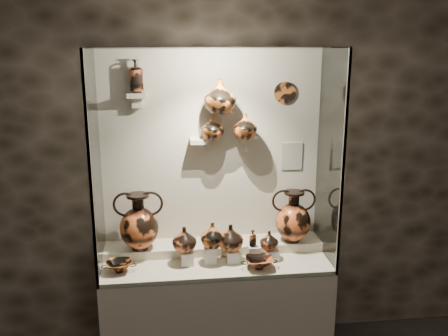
# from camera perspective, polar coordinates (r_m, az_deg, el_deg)

# --- Properties ---
(wall_back) EXTENTS (5.00, 0.02, 3.20)m
(wall_back) POSITION_cam_1_polar(r_m,az_deg,el_deg) (3.88, -1.45, 1.94)
(wall_back) COLOR #2E261C
(wall_back) RESTS_ON ground
(plinth) EXTENTS (1.70, 0.60, 0.80)m
(plinth) POSITION_cam_1_polar(r_m,az_deg,el_deg) (4.03, -0.87, -15.98)
(plinth) COLOR #BEB199
(plinth) RESTS_ON floor
(front_tier) EXTENTS (1.68, 0.58, 0.03)m
(front_tier) POSITION_cam_1_polar(r_m,az_deg,el_deg) (3.84, -0.89, -10.65)
(front_tier) COLOR beige
(front_tier) RESTS_ON plinth
(rear_tier) EXTENTS (1.70, 0.25, 0.10)m
(rear_tier) POSITION_cam_1_polar(r_m,az_deg,el_deg) (3.98, -1.17, -9.11)
(rear_tier) COLOR beige
(rear_tier) RESTS_ON plinth
(back_panel) EXTENTS (1.70, 0.03, 1.60)m
(back_panel) POSITION_cam_1_polar(r_m,az_deg,el_deg) (3.87, -1.44, 1.93)
(back_panel) COLOR #BEB199
(back_panel) RESTS_ON plinth
(glass_front) EXTENTS (1.70, 0.01, 1.60)m
(glass_front) POSITION_cam_1_polar(r_m,az_deg,el_deg) (3.28, -0.40, -0.44)
(glass_front) COLOR white
(glass_front) RESTS_ON plinth
(glass_left) EXTENTS (0.01, 0.60, 1.60)m
(glass_left) POSITION_cam_1_polar(r_m,az_deg,el_deg) (3.58, -14.52, 0.38)
(glass_left) COLOR white
(glass_left) RESTS_ON plinth
(glass_right) EXTENTS (0.01, 0.60, 1.60)m
(glass_right) POSITION_cam_1_polar(r_m,az_deg,el_deg) (3.75, 12.02, 1.17)
(glass_right) COLOR white
(glass_right) RESTS_ON plinth
(glass_top) EXTENTS (1.70, 0.60, 0.01)m
(glass_top) POSITION_cam_1_polar(r_m,az_deg,el_deg) (3.46, -1.00, 13.69)
(glass_top) COLOR white
(glass_top) RESTS_ON back_panel
(frame_post_left) EXTENTS (0.02, 0.02, 1.60)m
(frame_post_left) POSITION_cam_1_polar(r_m,az_deg,el_deg) (3.30, -15.04, -0.86)
(frame_post_left) COLOR gray
(frame_post_left) RESTS_ON plinth
(frame_post_right) EXTENTS (0.02, 0.02, 1.60)m
(frame_post_right) POSITION_cam_1_polar(r_m,az_deg,el_deg) (3.48, 13.44, 0.04)
(frame_post_right) COLOR gray
(frame_post_right) RESTS_ON plinth
(pedestal_a) EXTENTS (0.09, 0.09, 0.10)m
(pedestal_a) POSITION_cam_1_polar(r_m,az_deg,el_deg) (3.75, -4.22, -10.22)
(pedestal_a) COLOR beige
(pedestal_a) RESTS_ON front_tier
(pedestal_b) EXTENTS (0.09, 0.09, 0.13)m
(pedestal_b) POSITION_cam_1_polar(r_m,az_deg,el_deg) (3.75, -1.59, -9.91)
(pedestal_b) COLOR beige
(pedestal_b) RESTS_ON front_tier
(pedestal_c) EXTENTS (0.09, 0.09, 0.09)m
(pedestal_c) POSITION_cam_1_polar(r_m,az_deg,el_deg) (3.78, 1.02, -10.05)
(pedestal_c) COLOR beige
(pedestal_c) RESTS_ON front_tier
(pedestal_d) EXTENTS (0.09, 0.09, 0.12)m
(pedestal_d) POSITION_cam_1_polar(r_m,az_deg,el_deg) (3.80, 3.45, -9.71)
(pedestal_d) COLOR beige
(pedestal_d) RESTS_ON front_tier
(pedestal_e) EXTENTS (0.09, 0.09, 0.08)m
(pedestal_e) POSITION_cam_1_polar(r_m,az_deg,el_deg) (3.83, 5.54, -9.85)
(pedestal_e) COLOR beige
(pedestal_e) RESTS_ON front_tier
(bracket_ul) EXTENTS (0.14, 0.12, 0.04)m
(bracket_ul) POSITION_cam_1_polar(r_m,az_deg,el_deg) (3.71, -9.94, 8.19)
(bracket_ul) COLOR #BEB199
(bracket_ul) RESTS_ON back_panel
(bracket_ca) EXTENTS (0.14, 0.12, 0.04)m
(bracket_ca) POSITION_cam_1_polar(r_m,az_deg,el_deg) (3.77, -2.85, 3.11)
(bracket_ca) COLOR #BEB199
(bracket_ca) RESTS_ON back_panel
(bracket_cb) EXTENTS (0.10, 0.12, 0.04)m
(bracket_cb) POSITION_cam_1_polar(r_m,az_deg,el_deg) (3.76, 0.17, 6.18)
(bracket_cb) COLOR #BEB199
(bracket_cb) RESTS_ON back_panel
(bracket_cc) EXTENTS (0.14, 0.12, 0.04)m
(bracket_cc) POSITION_cam_1_polar(r_m,az_deg,el_deg) (3.82, 2.86, 3.25)
(bracket_cc) COLOR #BEB199
(bracket_cc) RESTS_ON back_panel
(amphora_left) EXTENTS (0.37, 0.37, 0.44)m
(amphora_left) POSITION_cam_1_polar(r_m,az_deg,el_deg) (3.81, -9.71, -6.06)
(amphora_left) COLOR #C95526
(amphora_left) RESTS_ON rear_tier
(amphora_right) EXTENTS (0.37, 0.37, 0.41)m
(amphora_right) POSITION_cam_1_polar(r_m,az_deg,el_deg) (3.94, 7.92, -5.47)
(amphora_right) COLOR #C95526
(amphora_right) RESTS_ON rear_tier
(jug_a) EXTENTS (0.21, 0.21, 0.19)m
(jug_a) POSITION_cam_1_polar(r_m,az_deg,el_deg) (3.70, -4.55, -8.12)
(jug_a) COLOR #C95526
(jug_a) RESTS_ON pedestal_a
(jug_b) EXTENTS (0.19, 0.19, 0.19)m
(jug_b) POSITION_cam_1_polar(r_m,az_deg,el_deg) (3.69, -1.32, -7.68)
(jug_b) COLOR #C25C22
(jug_b) RESTS_ON pedestal_b
(jug_c) EXTENTS (0.25, 0.25, 0.20)m
(jug_c) POSITION_cam_1_polar(r_m,az_deg,el_deg) (3.73, 0.75, -7.96)
(jug_c) COLOR #C95526
(jug_c) RESTS_ON pedestal_c
(jug_e) EXTENTS (0.14, 0.14, 0.15)m
(jug_e) POSITION_cam_1_polar(r_m,az_deg,el_deg) (3.79, 5.17, -8.23)
(jug_e) COLOR #C95526
(jug_e) RESTS_ON pedestal_e
(lekythos_small) EXTENTS (0.08, 0.08, 0.14)m
(lekythos_small) POSITION_cam_1_polar(r_m,az_deg,el_deg) (3.74, 3.30, -7.93)
(lekythos_small) COLOR #C25C22
(lekythos_small) RESTS_ON pedestal_d
(kylix_left) EXTENTS (0.29, 0.26, 0.09)m
(kylix_left) POSITION_cam_1_polar(r_m,az_deg,el_deg) (3.71, -11.91, -10.87)
(kylix_left) COLOR #C25C22
(kylix_left) RESTS_ON front_tier
(kylix_right) EXTENTS (0.30, 0.27, 0.10)m
(kylix_right) POSITION_cam_1_polar(r_m,az_deg,el_deg) (3.69, 4.04, -10.65)
(kylix_right) COLOR #C95526
(kylix_right) RESTS_ON front_tier
(lekythos_tall) EXTENTS (0.14, 0.14, 0.27)m
(lekythos_tall) POSITION_cam_1_polar(r_m,az_deg,el_deg) (3.69, -10.00, 10.54)
(lekythos_tall) COLOR #C95526
(lekythos_tall) RESTS_ON bracket_ul
(ovoid_vase_a) EXTENTS (0.21, 0.21, 0.18)m
(ovoid_vase_a) POSITION_cam_1_polar(r_m,az_deg,el_deg) (3.72, -1.32, 4.66)
(ovoid_vase_a) COLOR #C25C22
(ovoid_vase_a) RESTS_ON bracket_ca
(ovoid_vase_b) EXTENTS (0.30, 0.30, 0.25)m
(ovoid_vase_b) POSITION_cam_1_polar(r_m,az_deg,el_deg) (3.66, -0.46, 8.19)
(ovoid_vase_b) COLOR #C25C22
(ovoid_vase_b) RESTS_ON bracket_cb
(ovoid_vase_c) EXTENTS (0.21, 0.21, 0.19)m
(ovoid_vase_c) POSITION_cam_1_polar(r_m,az_deg,el_deg) (3.75, 2.42, 4.80)
(ovoid_vase_c) COLOR #C25C22
(ovoid_vase_c) RESTS_ON bracket_cc
(wall_plate) EXTENTS (0.17, 0.02, 0.17)m
(wall_plate) POSITION_cam_1_polar(r_m,az_deg,el_deg) (3.87, 6.98, 8.53)
(wall_plate) COLOR #9D4B1F
(wall_plate) RESTS_ON back_panel
(info_placard) EXTENTS (0.16, 0.01, 0.22)m
(info_placard) POSITION_cam_1_polar(r_m,az_deg,el_deg) (3.98, 7.78, 1.35)
(info_placard) COLOR beige
(info_placard) RESTS_ON back_panel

